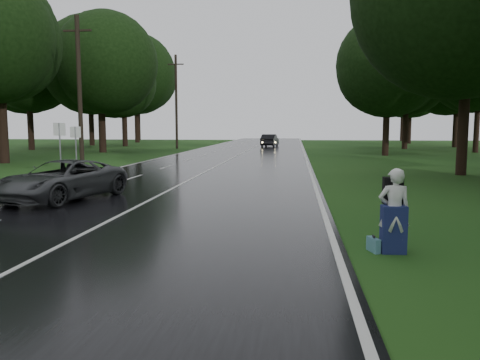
% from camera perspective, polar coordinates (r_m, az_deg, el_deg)
% --- Properties ---
extents(ground, '(160.00, 160.00, 0.00)m').
position_cam_1_polar(ground, '(10.13, -23.05, -8.70)').
color(ground, '#1F4715').
rests_on(ground, ground).
extents(road, '(12.00, 140.00, 0.04)m').
position_cam_1_polar(road, '(29.00, -3.17, 1.48)').
color(road, black).
rests_on(road, ground).
extents(lane_center, '(0.12, 140.00, 0.01)m').
position_cam_1_polar(lane_center, '(29.00, -3.17, 1.53)').
color(lane_center, silver).
rests_on(lane_center, road).
extents(grey_car, '(3.45, 5.30, 1.36)m').
position_cam_1_polar(grey_car, '(17.42, -20.63, 0.01)').
color(grey_car, '#484B4D').
rests_on(grey_car, road).
extents(far_car, '(2.11, 4.79, 1.53)m').
position_cam_1_polar(far_car, '(58.56, 3.63, 4.79)').
color(far_car, black).
rests_on(far_car, road).
extents(hitchhiker, '(0.65, 0.59, 1.73)m').
position_cam_1_polar(hitchhiker, '(10.06, 18.10, -3.90)').
color(hitchhiker, silver).
rests_on(hitchhiker, ground).
extents(suitcase, '(0.24, 0.43, 0.29)m').
position_cam_1_polar(suitcase, '(10.14, 15.82, -7.54)').
color(suitcase, teal).
rests_on(suitcase, ground).
extents(utility_pole_mid, '(1.80, 0.28, 9.36)m').
position_cam_1_polar(utility_pole_mid, '(31.64, -18.50, 1.54)').
color(utility_pole_mid, black).
rests_on(utility_pole_mid, ground).
extents(utility_pole_far, '(1.80, 0.28, 10.53)m').
position_cam_1_polar(utility_pole_far, '(54.60, -7.62, 3.78)').
color(utility_pole_far, black).
rests_on(utility_pole_far, ground).
extents(road_sign_a, '(0.66, 0.10, 2.73)m').
position_cam_1_polar(road_sign_a, '(26.38, -20.78, 0.52)').
color(road_sign_a, white).
rests_on(road_sign_a, ground).
extents(road_sign_b, '(0.61, 0.10, 2.54)m').
position_cam_1_polar(road_sign_b, '(27.97, -19.10, 0.90)').
color(road_sign_b, white).
rests_on(road_sign_b, ground).
extents(tree_left_d, '(9.91, 9.91, 15.48)m').
position_cam_1_polar(tree_left_d, '(36.84, -26.55, 1.84)').
color(tree_left_d, black).
rests_on(tree_left_d, ground).
extents(tree_left_e, '(9.41, 9.41, 14.70)m').
position_cam_1_polar(tree_left_e, '(48.39, -16.22, 3.23)').
color(tree_left_e, black).
rests_on(tree_left_e, ground).
extents(tree_left_f, '(9.05, 9.05, 14.14)m').
position_cam_1_polar(tree_left_f, '(62.61, -13.69, 4.00)').
color(tree_left_f, black).
rests_on(tree_left_f, ground).
extents(tree_right_d, '(9.94, 9.94, 15.53)m').
position_cam_1_polar(tree_right_d, '(27.54, 25.10, 0.56)').
color(tree_right_d, black).
rests_on(tree_right_d, ground).
extents(tree_right_e, '(8.48, 8.48, 13.26)m').
position_cam_1_polar(tree_right_e, '(43.43, 17.12, 2.85)').
color(tree_right_e, black).
rests_on(tree_right_e, ground).
extents(tree_right_f, '(9.55, 9.55, 14.92)m').
position_cam_1_polar(tree_right_f, '(56.70, 19.25, 3.57)').
color(tree_right_f, black).
rests_on(tree_right_f, ground).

